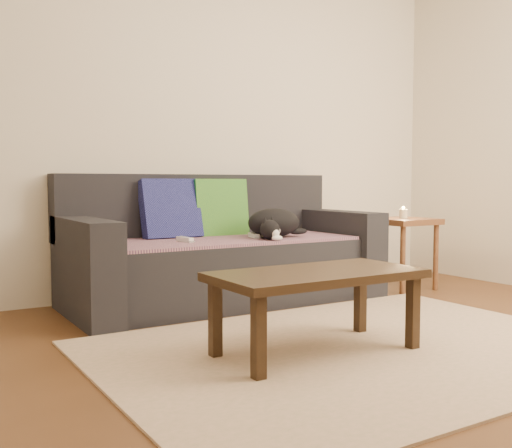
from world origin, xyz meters
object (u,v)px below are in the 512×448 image
wii_remote_b (254,235)px  side_table (403,231)px  sofa (221,256)px  coffee_table (317,281)px  wii_remote_a (185,239)px  cat (274,224)px

wii_remote_b → side_table: side_table is taller
sofa → wii_remote_b: 0.27m
coffee_table → wii_remote_b: bearing=72.1°
wii_remote_a → coffee_table: (0.12, -1.20, -0.11)m
wii_remote_a → wii_remote_b: size_ratio=1.00×
wii_remote_b → coffee_table: size_ratio=0.15×
sofa → side_table: (1.41, -0.31, 0.14)m
sofa → coffee_table: size_ratio=2.10×
wii_remote_a → wii_remote_b: same height
sofa → side_table: bearing=-12.2°
cat → wii_remote_b: size_ratio=3.07×
sofa → cat: sofa is taller
cat → sofa: bearing=128.8°
cat → coffee_table: size_ratio=0.46×
cat → wii_remote_b: 0.16m
wii_remote_b → side_table: size_ratio=0.28×
side_table → wii_remote_a: bearing=175.5°
sofa → cat: size_ratio=4.55×
sofa → wii_remote_a: size_ratio=14.00×
sofa → wii_remote_a: 0.41m
sofa → cat: (0.29, -0.21, 0.23)m
sofa → side_table: sofa is taller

